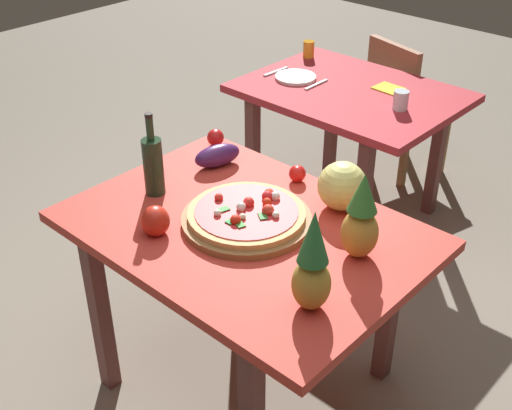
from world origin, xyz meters
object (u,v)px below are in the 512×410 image
(pineapple_right, at_px, (361,220))
(eggplant, at_px, (217,156))
(tomato_by_bottle, at_px, (215,137))
(wine_bottle, at_px, (153,165))
(drinking_glass_juice, at_px, (309,49))
(drinking_glass_water, at_px, (401,100))
(tomato_near_board, at_px, (153,170))
(pizza, at_px, (247,213))
(tomato_beside_pepper, at_px, (297,173))
(dining_chair, at_px, (402,100))
(dinner_plate, at_px, (296,77))
(pineapple_left, at_px, (312,266))
(knife_utensil, at_px, (316,85))
(background_table, at_px, (349,108))
(melon, at_px, (342,186))
(display_table, at_px, (245,247))
(fork_utensil, at_px, (276,71))
(pizza_board, at_px, (247,219))
(bell_pepper, at_px, (155,221))
(napkin_folded, at_px, (389,88))

(pineapple_right, bearing_deg, eggplant, 171.16)
(tomato_by_bottle, bearing_deg, wine_bottle, -75.20)
(drinking_glass_juice, xyz_separation_m, drinking_glass_water, (0.79, -0.28, -0.00))
(tomato_near_board, height_order, drinking_glass_water, drinking_glass_water)
(pizza, relative_size, tomato_beside_pepper, 6.24)
(dining_chair, xyz_separation_m, drinking_glass_water, (0.37, -0.68, 0.32))
(drinking_glass_water, distance_m, dinner_plate, 0.63)
(pineapple_left, bearing_deg, drinking_glass_juice, 128.76)
(pineapple_left, relative_size, tomato_by_bottle, 4.56)
(knife_utensil, bearing_deg, background_table, 23.86)
(melon, height_order, eggplant, melon)
(pineapple_left, distance_m, melon, 0.58)
(display_table, height_order, tomato_by_bottle, tomato_by_bottle)
(knife_utensil, bearing_deg, pineapple_left, -52.92)
(drinking_glass_water, distance_m, fork_utensil, 0.77)
(pizza_board, bearing_deg, bell_pepper, -125.43)
(pizza, relative_size, napkin_folded, 2.99)
(napkin_folded, bearing_deg, melon, -65.56)
(wine_bottle, bearing_deg, background_table, 92.25)
(eggplant, distance_m, knife_utensil, 0.99)
(pineapple_right, bearing_deg, drinking_glass_water, 115.61)
(bell_pepper, height_order, dinner_plate, bell_pepper)
(pizza_board, distance_m, knife_utensil, 1.34)
(dining_chair, relative_size, pineapple_left, 2.53)
(fork_utensil, bearing_deg, pineapple_right, -37.71)
(pizza_board, distance_m, fork_utensil, 1.49)
(background_table, height_order, pineapple_left, pineapple_left)
(dining_chair, xyz_separation_m, tomato_near_board, (0.00, -1.91, 0.31))
(melon, xyz_separation_m, tomato_beside_pepper, (-0.24, 0.04, -0.06))
(pineapple_right, distance_m, bell_pepper, 0.70)
(pineapple_left, distance_m, eggplant, 0.94)
(knife_utensil, bearing_deg, fork_utensil, 179.63)
(pizza, height_order, tomato_beside_pepper, pizza)
(background_table, height_order, melon, melon)
(display_table, bearing_deg, background_table, 109.82)
(pizza_board, height_order, tomato_beside_pepper, tomato_beside_pepper)
(napkin_folded, bearing_deg, drinking_glass_water, -45.29)
(background_table, bearing_deg, bell_pepper, -80.12)
(eggplant, height_order, tomato_beside_pepper, eggplant)
(pizza, distance_m, tomato_near_board, 0.50)
(tomato_near_board, distance_m, drinking_glass_juice, 1.57)
(wine_bottle, xyz_separation_m, bell_pepper, (0.21, -0.18, -0.07))
(pineapple_left, xyz_separation_m, tomato_by_bottle, (-0.96, 0.55, -0.11))
(pineapple_right, bearing_deg, dining_chair, 116.80)
(pineapple_left, distance_m, drinking_glass_water, 1.54)
(pizza, bearing_deg, drinking_glass_juice, 121.54)
(drinking_glass_juice, bearing_deg, pizza, -58.46)
(dining_chair, xyz_separation_m, eggplant, (0.13, -1.67, 0.32))
(melon, bearing_deg, dining_chair, 113.39)
(wine_bottle, relative_size, melon, 1.82)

